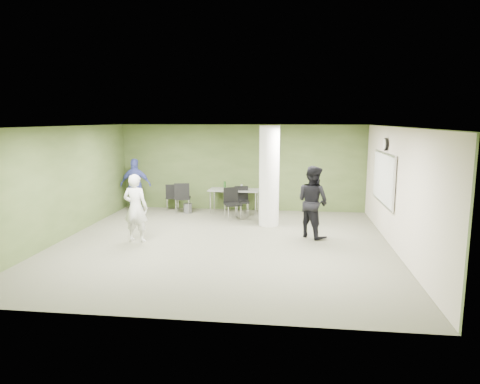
# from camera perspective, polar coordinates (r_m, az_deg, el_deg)

# --- Properties ---
(floor) EXTENTS (8.00, 8.00, 0.00)m
(floor) POSITION_cam_1_polar(r_m,az_deg,el_deg) (10.39, -2.34, -6.90)
(floor) COLOR #555543
(floor) RESTS_ON ground
(ceiling) EXTENTS (8.00, 8.00, 0.00)m
(ceiling) POSITION_cam_1_polar(r_m,az_deg,el_deg) (9.96, -2.45, 8.73)
(ceiling) COLOR white
(ceiling) RESTS_ON wall_back
(wall_back) EXTENTS (8.00, 2.80, 0.02)m
(wall_back) POSITION_cam_1_polar(r_m,az_deg,el_deg) (14.01, 0.27, 3.26)
(wall_back) COLOR #3E5026
(wall_back) RESTS_ON floor
(wall_left) EXTENTS (0.02, 8.00, 2.80)m
(wall_left) POSITION_cam_1_polar(r_m,az_deg,el_deg) (11.43, -22.59, 1.07)
(wall_left) COLOR #3E5026
(wall_left) RESTS_ON floor
(wall_right_cream) EXTENTS (0.02, 8.00, 2.80)m
(wall_right_cream) POSITION_cam_1_polar(r_m,az_deg,el_deg) (10.23, 20.30, 0.28)
(wall_right_cream) COLOR beige
(wall_right_cream) RESTS_ON floor
(column) EXTENTS (0.56, 0.56, 2.80)m
(column) POSITION_cam_1_polar(r_m,az_deg,el_deg) (11.95, 3.91, 2.13)
(column) COLOR silver
(column) RESTS_ON floor
(whiteboard) EXTENTS (0.05, 2.30, 1.30)m
(whiteboard) POSITION_cam_1_polar(r_m,az_deg,el_deg) (11.36, 18.59, 1.76)
(whiteboard) COLOR silver
(whiteboard) RESTS_ON wall_right_cream
(wall_clock) EXTENTS (0.06, 0.32, 0.32)m
(wall_clock) POSITION_cam_1_polar(r_m,az_deg,el_deg) (11.28, 18.82, 6.04)
(wall_clock) COLOR black
(wall_clock) RESTS_ON wall_right_cream
(folding_table) EXTENTS (1.63, 0.76, 1.01)m
(folding_table) POSITION_cam_1_polar(r_m,az_deg,el_deg) (13.63, -0.79, 0.16)
(folding_table) COLOR gray
(folding_table) RESTS_ON floor
(wastebasket) EXTENTS (0.27, 0.27, 0.31)m
(wastebasket) POSITION_cam_1_polar(r_m,az_deg,el_deg) (13.80, -6.97, -2.15)
(wastebasket) COLOR #4C4C4C
(wastebasket) RESTS_ON floor
(chair_back_left) EXTENTS (0.54, 0.54, 0.89)m
(chair_back_left) POSITION_cam_1_polar(r_m,az_deg,el_deg) (14.16, -9.00, -0.41)
(chair_back_left) COLOR black
(chair_back_left) RESTS_ON floor
(chair_back_right) EXTENTS (0.57, 0.57, 0.99)m
(chair_back_right) POSITION_cam_1_polar(r_m,az_deg,el_deg) (13.68, -7.70, -0.46)
(chair_back_right) COLOR black
(chair_back_right) RESTS_ON floor
(chair_table_left) EXTENTS (0.62, 0.62, 0.94)m
(chair_table_left) POSITION_cam_1_polar(r_m,az_deg,el_deg) (12.84, -1.08, -1.17)
(chair_table_left) COLOR black
(chair_table_left) RESTS_ON floor
(chair_table_right) EXTENTS (0.52, 0.52, 0.90)m
(chair_table_right) POSITION_cam_1_polar(r_m,az_deg,el_deg) (13.32, 0.20, -0.87)
(chair_table_right) COLOR black
(chair_table_right) RESTS_ON floor
(woman_white) EXTENTS (0.64, 0.45, 1.67)m
(woman_white) POSITION_cam_1_polar(r_m,az_deg,el_deg) (10.69, -13.75, -2.09)
(woman_white) COLOR silver
(woman_white) RESTS_ON floor
(man_black) EXTENTS (1.12, 1.11, 1.83)m
(man_black) POSITION_cam_1_polar(r_m,az_deg,el_deg) (10.93, 9.65, -1.28)
(man_black) COLOR black
(man_black) RESTS_ON floor
(man_blue) EXTENTS (1.03, 0.47, 1.72)m
(man_blue) POSITION_cam_1_polar(r_m,az_deg,el_deg) (14.27, -13.74, 0.91)
(man_blue) COLOR #4650AE
(man_blue) RESTS_ON floor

